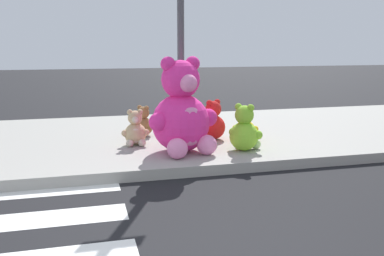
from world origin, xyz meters
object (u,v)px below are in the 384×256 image
at_px(plush_yellow, 245,127).
at_px(plush_brown, 143,124).
at_px(plush_red, 212,123).
at_px(plush_lime, 245,132).
at_px(plush_pink_large, 182,115).
at_px(sign_pole, 181,37).
at_px(plush_tan, 135,131).
at_px(plush_lavender, 181,119).

relative_size(plush_yellow, plush_brown, 1.06).
distance_m(plush_red, plush_lime, 0.90).
bearing_deg(plush_pink_large, plush_brown, 107.46).
relative_size(plush_pink_large, plush_brown, 2.62).
xyz_separation_m(plush_yellow, plush_lime, (-0.25, -0.61, 0.06)).
bearing_deg(plush_red, plush_yellow, -28.03).
bearing_deg(sign_pole, plush_pink_large, -101.87).
relative_size(plush_pink_large, plush_yellow, 2.48).
distance_m(sign_pole, plush_pink_large, 1.28).
height_order(plush_yellow, plush_brown, plush_yellow).
bearing_deg(plush_tan, plush_lavender, 40.03).
bearing_deg(sign_pole, plush_lavender, 76.68).
relative_size(plush_tan, plush_yellow, 1.01).
bearing_deg(sign_pole, plush_tan, 177.00).
bearing_deg(plush_yellow, plush_lavender, 132.97).
bearing_deg(plush_brown, plush_pink_large, -72.54).
relative_size(plush_red, plush_lavender, 1.09).
xyz_separation_m(plush_pink_large, plush_yellow, (1.19, 0.48, -0.34)).
height_order(sign_pole, plush_yellow, sign_pole).
distance_m(plush_tan, plush_yellow, 1.82).
relative_size(plush_tan, plush_lime, 0.80).
relative_size(plush_pink_large, plush_red, 2.08).
distance_m(plush_lavender, plush_brown, 0.74).
relative_size(plush_brown, plush_lime, 0.76).
xyz_separation_m(plush_pink_large, plush_lime, (0.94, -0.13, -0.28)).
height_order(plush_pink_large, plush_brown, plush_pink_large).
bearing_deg(plush_lime, plush_pink_large, 172.33).
distance_m(plush_brown, plush_lime, 1.96).
distance_m(plush_pink_large, plush_tan, 0.94).
bearing_deg(plush_lime, plush_lavender, 111.98).
distance_m(sign_pole, plush_yellow, 1.82).
bearing_deg(plush_lavender, plush_pink_large, -102.72).
bearing_deg(plush_red, plush_lavender, 119.38).
xyz_separation_m(plush_tan, plush_lime, (1.56, -0.76, 0.06)).
bearing_deg(plush_lime, plush_brown, 133.62).
height_order(plush_brown, plush_lime, plush_lime).
bearing_deg(plush_red, plush_pink_large, -133.32).
xyz_separation_m(sign_pole, plush_red, (0.58, 0.15, -1.43)).
bearing_deg(plush_tan, plush_brown, 72.07).
height_order(plush_red, plush_lavender, plush_red).
relative_size(plush_pink_large, plush_lavender, 2.27).
xyz_separation_m(plush_red, plush_yellow, (0.49, -0.26, -0.04)).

